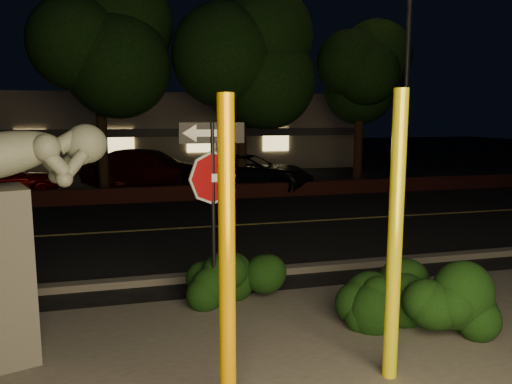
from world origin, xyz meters
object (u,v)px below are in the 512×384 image
parked_car_dark (249,173)px  parked_car_darkred (150,169)px  yellow_pole_right (395,239)px  signpost (213,178)px  yellow_pole_left (227,266)px  streetlight (404,37)px

parked_car_dark → parked_car_darkred: bearing=92.9°
parked_car_darkred → parked_car_dark: bearing=-92.1°
parked_car_dark → yellow_pole_right: bearing=-161.0°
signpost → parked_car_darkred: 12.97m
yellow_pole_left → streetlight: (9.46, 13.20, 4.25)m
yellow_pole_right → streetlight: 15.50m
yellow_pole_left → parked_car_dark: (3.67, 14.12, -0.82)m
yellow_pole_right → streetlight: streetlight is taller
yellow_pole_right → parked_car_dark: (1.81, 13.76, -0.86)m
signpost → parked_car_dark: 11.87m
yellow_pole_right → parked_car_darkred: 15.47m
yellow_pole_left → parked_car_darkred: 15.73m
signpost → parked_car_darkred: bearing=90.8°
yellow_pole_right → parked_car_darkred: (-1.82, 15.35, -0.78)m
yellow_pole_left → signpost: yellow_pole_left is taller
yellow_pole_right → parked_car_dark: bearing=82.5°
streetlight → parked_car_darkred: bearing=156.2°
yellow_pole_left → streetlight: size_ratio=0.31×
yellow_pole_left → signpost: bearing=82.7°
signpost → parked_car_darkred: (-0.32, 12.92, -1.17)m
yellow_pole_left → signpost: size_ratio=1.10×
signpost → parked_car_darkred: signpost is taller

